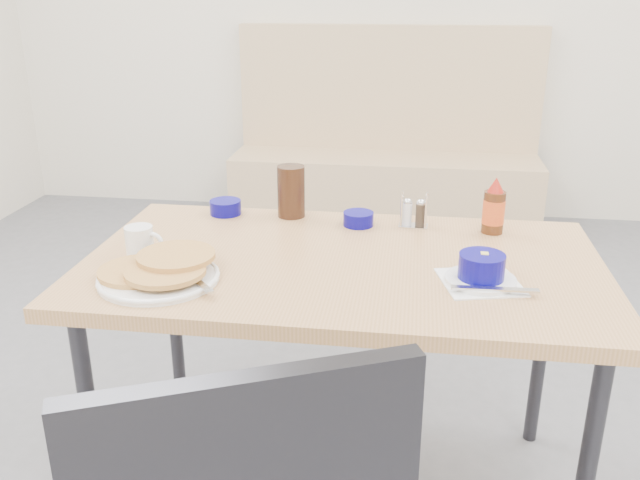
# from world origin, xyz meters

# --- Properties ---
(booth_bench) EXTENTS (1.90, 0.56, 1.22)m
(booth_bench) POSITION_xyz_m (0.00, 2.78, 0.35)
(booth_bench) COLOR tan
(booth_bench) RESTS_ON ground
(dining_table) EXTENTS (1.40, 0.80, 0.76)m
(dining_table) POSITION_xyz_m (0.00, 0.25, 0.70)
(dining_table) COLOR tan
(dining_table) RESTS_ON ground
(pancake_plate) EXTENTS (0.33, 0.31, 0.05)m
(pancake_plate) POSITION_xyz_m (-0.44, 0.05, 0.78)
(pancake_plate) COLOR white
(pancake_plate) RESTS_ON dining_table
(coffee_mug) EXTENTS (0.11, 0.08, 0.09)m
(coffee_mug) POSITION_xyz_m (-0.55, 0.19, 0.80)
(coffee_mug) COLOR white
(coffee_mug) RESTS_ON dining_table
(grits_setting) EXTENTS (0.25, 0.23, 0.08)m
(grits_setting) POSITION_xyz_m (0.36, 0.14, 0.79)
(grits_setting) COLOR white
(grits_setting) RESTS_ON dining_table
(creamer_bowl) EXTENTS (0.10, 0.10, 0.05)m
(creamer_bowl) POSITION_xyz_m (-0.42, 0.58, 0.78)
(creamer_bowl) COLOR #07046E
(creamer_bowl) RESTS_ON dining_table
(butter_bowl) EXTENTS (0.09, 0.09, 0.04)m
(butter_bowl) POSITION_xyz_m (0.02, 0.53, 0.78)
(butter_bowl) COLOR #07046E
(butter_bowl) RESTS_ON dining_table
(amber_tumbler) EXTENTS (0.11, 0.11, 0.17)m
(amber_tumbler) POSITION_xyz_m (-0.20, 0.59, 0.84)
(amber_tumbler) COLOR black
(amber_tumbler) RESTS_ON dining_table
(condiment_caddy) EXTENTS (0.09, 0.05, 0.11)m
(condiment_caddy) POSITION_xyz_m (0.19, 0.55, 0.80)
(condiment_caddy) COLOR silver
(condiment_caddy) RESTS_ON dining_table
(syrup_bottle) EXTENTS (0.07, 0.07, 0.17)m
(syrup_bottle) POSITION_xyz_m (0.42, 0.52, 0.83)
(syrup_bottle) COLOR #47230F
(syrup_bottle) RESTS_ON dining_table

